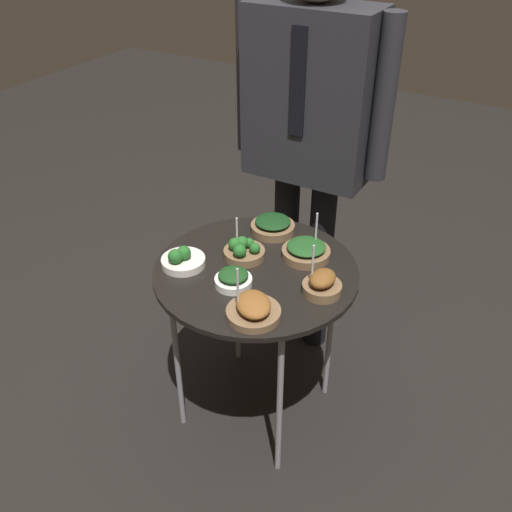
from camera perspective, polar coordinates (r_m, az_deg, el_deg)
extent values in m
plane|color=black|center=(2.27, 0.00, -14.74)|extent=(8.00, 8.00, 0.00)
cylinder|color=black|center=(1.84, 0.00, -1.52)|extent=(0.66, 0.66, 0.02)
cylinder|color=gray|center=(1.86, 2.37, -14.63)|extent=(0.02, 0.02, 0.63)
cylinder|color=gray|center=(2.01, -7.90, -10.28)|extent=(0.02, 0.02, 0.63)
cylinder|color=gray|center=(2.12, 7.44, -7.48)|extent=(0.02, 0.02, 0.63)
cylinder|color=gray|center=(2.26, -1.90, -4.21)|extent=(0.02, 0.02, 0.63)
cylinder|color=brown|center=(1.89, -1.18, 0.26)|extent=(0.14, 0.14, 0.03)
sphere|color=#236023|center=(1.85, -0.12, 0.78)|extent=(0.04, 0.04, 0.04)
sphere|color=#236023|center=(1.88, -0.69, 1.32)|extent=(0.03, 0.03, 0.03)
sphere|color=#236023|center=(1.88, -1.41, 1.34)|extent=(0.04, 0.04, 0.04)
sphere|color=#236023|center=(1.87, -2.14, 1.18)|extent=(0.04, 0.04, 0.04)
sphere|color=#236023|center=(1.84, -1.61, 0.54)|extent=(0.04, 0.04, 0.04)
cylinder|color=silver|center=(1.88, -1.92, 2.10)|extent=(0.01, 0.01, 0.13)
cylinder|color=brown|center=(1.74, 6.60, -3.24)|extent=(0.12, 0.12, 0.03)
ellipsoid|color=brown|center=(1.72, 6.68, -2.25)|extent=(0.08, 0.10, 0.04)
cylinder|color=silver|center=(1.71, 5.66, -1.22)|extent=(0.01, 0.01, 0.16)
cylinder|color=brown|center=(2.02, 1.68, 2.81)|extent=(0.16, 0.16, 0.03)
ellipsoid|color=#143816|center=(2.01, 1.70, 3.48)|extent=(0.12, 0.12, 0.03)
cylinder|color=white|center=(1.76, -2.27, -2.56)|extent=(0.12, 0.12, 0.02)
ellipsoid|color=#194219|center=(1.75, -2.29, -1.89)|extent=(0.09, 0.09, 0.03)
cylinder|color=silver|center=(1.86, -7.27, -0.57)|extent=(0.14, 0.14, 0.03)
sphere|color=#236023|center=(1.84, -7.23, 0.33)|extent=(0.05, 0.05, 0.05)
sphere|color=#236023|center=(1.85, -7.25, 0.34)|extent=(0.04, 0.04, 0.04)
sphere|color=#236023|center=(1.85, -7.45, 0.26)|extent=(0.04, 0.04, 0.04)
sphere|color=#236023|center=(1.83, -8.08, -0.04)|extent=(0.05, 0.05, 0.05)
cylinder|color=brown|center=(1.64, -0.25, -5.74)|extent=(0.16, 0.16, 0.02)
ellipsoid|color=brown|center=(1.62, -0.26, -4.85)|extent=(0.16, 0.16, 0.04)
cylinder|color=silver|center=(1.60, -1.82, -3.68)|extent=(0.01, 0.01, 0.16)
cylinder|color=brown|center=(1.89, 5.02, 0.27)|extent=(0.16, 0.16, 0.03)
ellipsoid|color=#1E4C1E|center=(1.88, 5.06, 0.96)|extent=(0.13, 0.13, 0.03)
cylinder|color=silver|center=(1.89, 6.02, 2.33)|extent=(0.01, 0.01, 0.15)
cylinder|color=black|center=(2.36, 2.95, 0.05)|extent=(0.10, 0.10, 0.78)
cylinder|color=black|center=(2.31, 6.35, -1.01)|extent=(0.10, 0.10, 0.78)
cube|color=#28282D|center=(2.03, 5.54, 15.71)|extent=(0.44, 0.21, 0.59)
cube|color=black|center=(1.91, 4.20, 16.85)|extent=(0.05, 0.01, 0.35)
cylinder|color=#28282D|center=(2.14, -0.96, 17.44)|extent=(0.07, 0.07, 0.54)
cylinder|color=#28282D|center=(1.94, 12.69, 14.90)|extent=(0.07, 0.07, 0.54)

